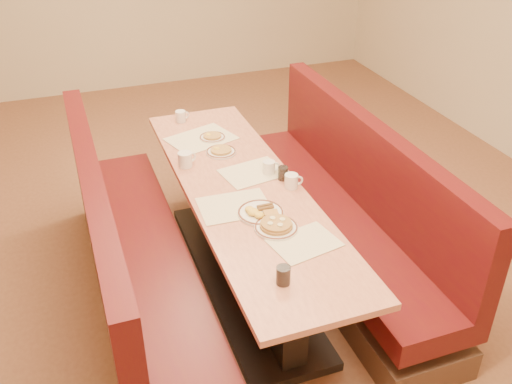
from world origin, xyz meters
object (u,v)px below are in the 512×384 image
object	(u,v)px
soda_tumbler_mid	(283,173)
coffee_mug_c	(269,167)
booth_left	(132,262)
pancake_plate	(276,226)
eggs_plate	(260,212)
coffee_mug_a	(292,181)
coffee_mug_b	(186,159)
diner_table	(244,236)
booth_right	(344,217)
soda_tumbler_near	(283,275)
coffee_mug_d	(181,116)

from	to	relation	value
soda_tumbler_mid	coffee_mug_c	bearing A→B (deg)	117.33
booth_left	pancake_plate	world-z (taller)	booth_left
pancake_plate	soda_tumbler_mid	size ratio (longest dim) A/B	2.77
eggs_plate	coffee_mug_a	bearing A→B (deg)	37.50
coffee_mug_a	pancake_plate	bearing A→B (deg)	-114.02
pancake_plate	coffee_mug_b	size ratio (longest dim) A/B	1.88
coffee_mug_a	soda_tumbler_mid	distance (m)	0.11
booth_left	coffee_mug_a	size ratio (longest dim) A/B	21.17
diner_table	eggs_plate	size ratio (longest dim) A/B	9.36
booth_left	eggs_plate	bearing A→B (deg)	-24.16
eggs_plate	coffee_mug_a	xyz separation A→B (m)	(0.29, 0.22, 0.03)
booth_right	coffee_mug_c	xyz separation A→B (m)	(-0.51, 0.11, 0.43)
coffee_mug_c	soda_tumbler_near	world-z (taller)	soda_tumbler_near
coffee_mug_c	pancake_plate	bearing A→B (deg)	-102.69
booth_right	pancake_plate	distance (m)	0.95
booth_right	soda_tumbler_near	bearing A→B (deg)	-132.33
pancake_plate	soda_tumbler_near	world-z (taller)	soda_tumbler_near
soda_tumbler_near	soda_tumbler_mid	xyz separation A→B (m)	(0.38, 0.93, -0.00)
coffee_mug_a	soda_tumbler_mid	world-z (taller)	coffee_mug_a
diner_table	coffee_mug_b	xyz separation A→B (m)	(-0.27, 0.39, 0.43)
booth_right	coffee_mug_b	world-z (taller)	booth_right
coffee_mug_b	coffee_mug_d	world-z (taller)	coffee_mug_b
booth_left	booth_right	size ratio (longest dim) A/B	1.00
coffee_mug_d	booth_left	bearing A→B (deg)	-130.67
coffee_mug_a	soda_tumbler_mid	bearing A→B (deg)	106.24
diner_table	coffee_mug_b	world-z (taller)	coffee_mug_b
booth_right	eggs_plate	world-z (taller)	booth_right
coffee_mug_c	coffee_mug_d	world-z (taller)	coffee_mug_c
eggs_plate	coffee_mug_a	distance (m)	0.37
diner_table	soda_tumbler_mid	bearing A→B (deg)	1.82
booth_right	coffee_mug_a	size ratio (longest dim) A/B	21.17
pancake_plate	eggs_plate	world-z (taller)	same
eggs_plate	coffee_mug_d	bearing A→B (deg)	94.80
booth_left	coffee_mug_b	bearing A→B (deg)	39.92
eggs_plate	soda_tumbler_mid	bearing A→B (deg)	50.26
diner_table	soda_tumbler_mid	distance (m)	0.50
booth_left	eggs_plate	size ratio (longest dim) A/B	9.36
booth_left	coffee_mug_a	xyz separation A→B (m)	(1.02, -0.10, 0.43)
coffee_mug_c	soda_tumbler_near	bearing A→B (deg)	-102.60
coffee_mug_c	coffee_mug_a	bearing A→B (deg)	-67.85
coffee_mug_b	coffee_mug_d	distance (m)	0.72
coffee_mug_a	soda_tumbler_near	bearing A→B (deg)	-106.04
booth_left	coffee_mug_c	xyz separation A→B (m)	(0.95, 0.11, 0.43)
booth_left	soda_tumbler_near	size ratio (longest dim) A/B	25.88
booth_right	eggs_plate	size ratio (longest dim) A/B	9.36
diner_table	eggs_plate	world-z (taller)	eggs_plate
diner_table	coffee_mug_d	world-z (taller)	coffee_mug_d
diner_table	coffee_mug_a	distance (m)	0.52
pancake_plate	coffee_mug_a	world-z (taller)	coffee_mug_a
coffee_mug_b	coffee_mug_d	bearing A→B (deg)	60.31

